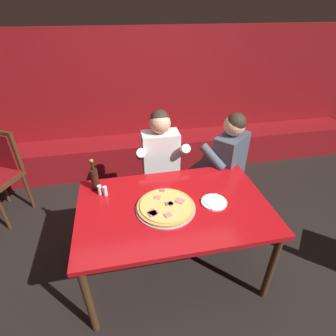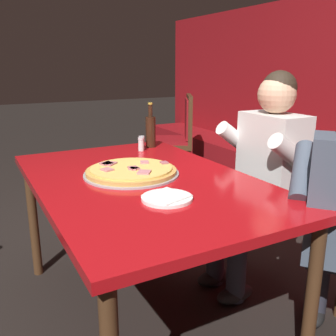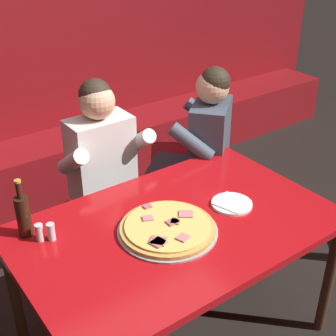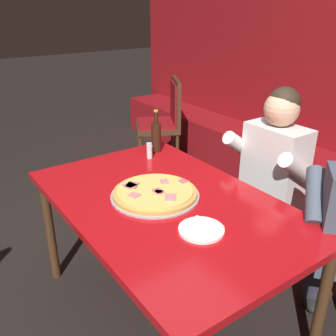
% 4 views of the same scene
% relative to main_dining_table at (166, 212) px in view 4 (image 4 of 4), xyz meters
% --- Properties ---
extents(ground_plane, '(24.00, 24.00, 0.00)m').
position_rel_main_dining_table_xyz_m(ground_plane, '(0.00, 0.00, -0.70)').
color(ground_plane, black).
extents(main_dining_table, '(1.53, 0.98, 0.77)m').
position_rel_main_dining_table_xyz_m(main_dining_table, '(0.00, 0.00, 0.00)').
color(main_dining_table, '#422816').
rests_on(main_dining_table, ground_plane).
extents(pizza, '(0.47, 0.47, 0.05)m').
position_rel_main_dining_table_xyz_m(pizza, '(-0.07, -0.02, 0.09)').
color(pizza, '#9E9EA3').
rests_on(pizza, main_dining_table).
extents(plate_white_paper, '(0.21, 0.21, 0.02)m').
position_rel_main_dining_table_xyz_m(plate_white_paper, '(0.33, -0.04, 0.08)').
color(plate_white_paper, white).
rests_on(plate_white_paper, main_dining_table).
extents(beer_bottle, '(0.07, 0.07, 0.29)m').
position_rel_main_dining_table_xyz_m(beer_bottle, '(-0.61, 0.34, 0.18)').
color(beer_bottle, black).
rests_on(beer_bottle, main_dining_table).
extents(shaker_red_pepper_flakes, '(0.04, 0.04, 0.09)m').
position_rel_main_dining_table_xyz_m(shaker_red_pepper_flakes, '(-0.53, 0.24, 0.11)').
color(shaker_red_pepper_flakes, silver).
rests_on(shaker_red_pepper_flakes, main_dining_table).
extents(shaker_parmesan, '(0.04, 0.04, 0.09)m').
position_rel_main_dining_table_xyz_m(shaker_parmesan, '(-0.58, 0.26, 0.11)').
color(shaker_parmesan, silver).
rests_on(shaker_parmesan, main_dining_table).
extents(diner_seated_blue_shirt, '(0.53, 0.53, 1.27)m').
position_rel_main_dining_table_xyz_m(diner_seated_blue_shirt, '(0.03, 0.72, 0.00)').
color(diner_seated_blue_shirt, black).
rests_on(diner_seated_blue_shirt, ground_plane).
extents(dining_chair_near_right, '(0.60, 0.60, 1.01)m').
position_rel_main_dining_table_xyz_m(dining_chair_near_right, '(-1.73, 1.18, -0.11)').
color(dining_chair_near_right, '#422816').
rests_on(dining_chair_near_right, ground_plane).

